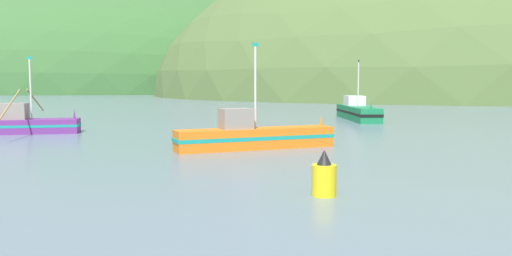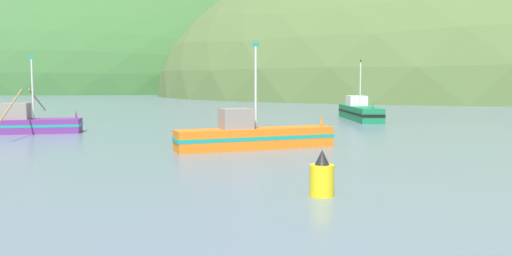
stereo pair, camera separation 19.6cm
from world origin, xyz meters
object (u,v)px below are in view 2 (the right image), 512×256
at_px(fishing_boat_green, 359,111).
at_px(fishing_boat_orange, 254,136).
at_px(channel_buoy, 322,177).
at_px(fishing_boat_purple, 25,124).

xyz_separation_m(fishing_boat_green, fishing_boat_orange, (-15.89, -19.27, -0.11)).
bearing_deg(fishing_boat_green, channel_buoy, -15.01).
distance_m(fishing_boat_green, fishing_boat_orange, 24.98).
bearing_deg(channel_buoy, fishing_boat_purple, 118.67).
relative_size(fishing_boat_purple, fishing_boat_green, 1.14).
bearing_deg(fishing_boat_green, fishing_boat_purple, -64.98).
xyz_separation_m(fishing_boat_purple, fishing_boat_orange, (14.32, -12.77, 0.00)).
relative_size(fishing_boat_purple, fishing_boat_orange, 1.39).
bearing_deg(fishing_boat_orange, fishing_boat_green, 43.84).
xyz_separation_m(fishing_boat_green, channel_buoy, (-16.60, -31.39, -0.20)).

